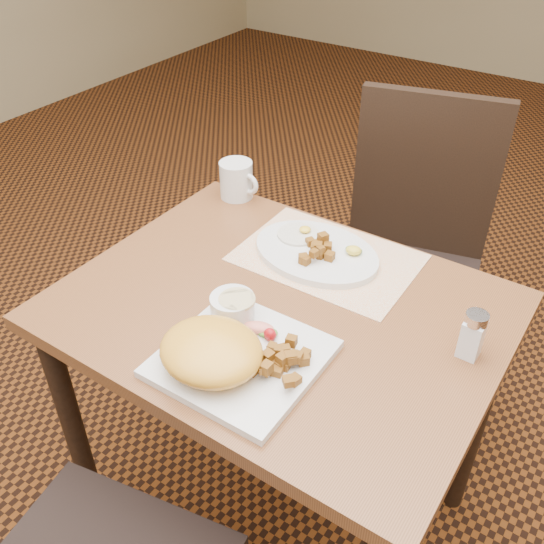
% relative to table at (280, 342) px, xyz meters
% --- Properties ---
extents(ground, '(8.00, 8.00, 0.00)m').
position_rel_table_xyz_m(ground, '(0.00, 0.00, -0.64)').
color(ground, black).
rests_on(ground, ground).
extents(table, '(0.90, 0.70, 0.75)m').
position_rel_table_xyz_m(table, '(0.00, 0.00, 0.00)').
color(table, brown).
rests_on(table, ground).
extents(chair_far, '(0.51, 0.52, 0.97)m').
position_rel_table_xyz_m(chair_far, '(0.04, 0.66, -0.10)').
color(chair_far, black).
rests_on(chair_far, ground).
extents(placemat, '(0.40, 0.29, 0.00)m').
position_rel_table_xyz_m(placemat, '(-0.00, 0.20, 0.11)').
color(placemat, white).
rests_on(placemat, table).
extents(plate_square, '(0.28, 0.28, 0.02)m').
position_rel_table_xyz_m(plate_square, '(0.03, -0.18, 0.12)').
color(plate_square, silver).
rests_on(plate_square, table).
extents(plate_oval, '(0.32, 0.25, 0.02)m').
position_rel_table_xyz_m(plate_oval, '(-0.03, 0.19, 0.12)').
color(plate_oval, silver).
rests_on(plate_oval, placemat).
extents(hollandaise_mound, '(0.20, 0.17, 0.07)m').
position_rel_table_xyz_m(hollandaise_mound, '(0.00, -0.23, 0.16)').
color(hollandaise_mound, gold).
rests_on(hollandaise_mound, plate_square).
extents(ramekin, '(0.09, 0.09, 0.05)m').
position_rel_table_xyz_m(ramekin, '(-0.05, -0.10, 0.15)').
color(ramekin, silver).
rests_on(ramekin, plate_square).
extents(garnish_sq, '(0.08, 0.05, 0.03)m').
position_rel_table_xyz_m(garnish_sq, '(0.03, -0.11, 0.14)').
color(garnish_sq, '#387223').
rests_on(garnish_sq, plate_square).
extents(fried_egg, '(0.10, 0.10, 0.02)m').
position_rel_table_xyz_m(fried_egg, '(-0.09, 0.22, 0.13)').
color(fried_egg, white).
rests_on(fried_egg, plate_oval).
extents(garnish_ov, '(0.05, 0.04, 0.02)m').
position_rel_table_xyz_m(garnish_ov, '(0.05, 0.23, 0.14)').
color(garnish_ov, '#387223').
rests_on(garnish_ov, plate_oval).
extents(salt_shaker, '(0.04, 0.04, 0.10)m').
position_rel_table_xyz_m(salt_shaker, '(0.38, 0.07, 0.16)').
color(salt_shaker, white).
rests_on(salt_shaker, table).
extents(coffee_mug, '(0.12, 0.09, 0.10)m').
position_rel_table_xyz_m(coffee_mug, '(-0.35, 0.32, 0.16)').
color(coffee_mug, silver).
rests_on(coffee_mug, table).
extents(home_fries_sq, '(0.10, 0.11, 0.04)m').
position_rel_table_xyz_m(home_fries_sq, '(0.11, -0.16, 0.14)').
color(home_fries_sq, '#8C5616').
rests_on(home_fries_sq, plate_square).
extents(home_fries_ov, '(0.09, 0.10, 0.04)m').
position_rel_table_xyz_m(home_fries_ov, '(-0.01, 0.18, 0.14)').
color(home_fries_ov, '#8C5616').
rests_on(home_fries_ov, plate_oval).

